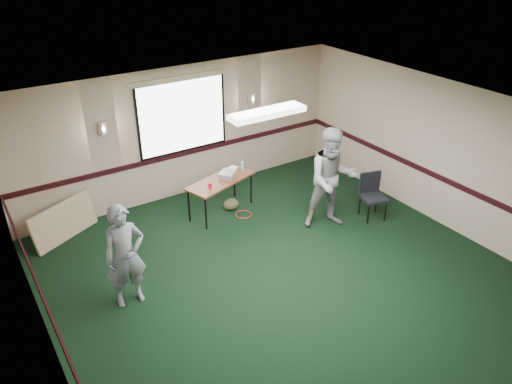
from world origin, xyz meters
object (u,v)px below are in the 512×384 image
folding_table (220,182)px  projector (228,174)px  person_left (125,256)px  conference_chair (372,192)px  person_right (332,179)px

folding_table → projector: bearing=-6.9°
folding_table → person_left: size_ratio=0.92×
folding_table → conference_chair: (2.37, -1.70, -0.14)m
conference_chair → person_left: size_ratio=0.54×
projector → person_right: (1.30, -1.56, 0.21)m
projector → person_left: size_ratio=0.20×
conference_chair → person_right: (-0.90, 0.18, 0.45)m
conference_chair → person_left: (-4.84, 0.13, 0.30)m
folding_table → projector: (0.18, 0.03, 0.11)m
projector → folding_table: bearing=149.5°
person_left → folding_table: bearing=35.5°
conference_chair → person_right: bearing=-174.4°
projector → person_left: (-2.64, -1.61, 0.06)m
projector → person_right: person_right is taller
conference_chair → person_right: person_right is taller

